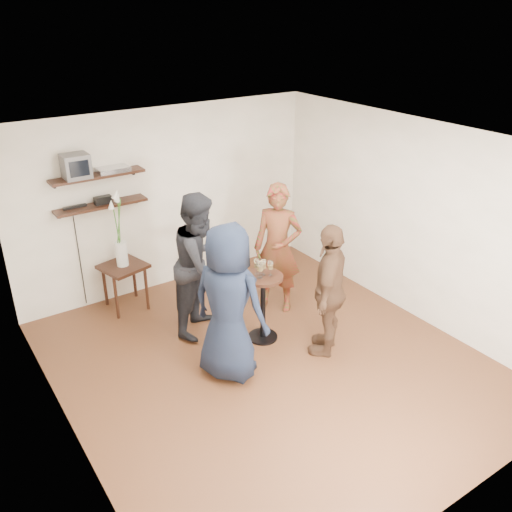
{
  "coord_description": "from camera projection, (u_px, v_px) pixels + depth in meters",
  "views": [
    {
      "loc": [
        -3.06,
        -4.25,
        3.87
      ],
      "look_at": [
        0.09,
        0.4,
        1.2
      ],
      "focal_mm": 38.0,
      "sensor_mm": 36.0,
      "label": 1
    }
  ],
  "objects": [
    {
      "name": "shelf_upper",
      "position": [
        97.0,
        176.0,
        6.86
      ],
      "size": [
        1.2,
        0.25,
        0.04
      ],
      "primitive_type": "cube",
      "color": "black",
      "rests_on": "room"
    },
    {
      "name": "power_strip",
      "position": [
        75.0,
        207.0,
        6.89
      ],
      "size": [
        0.3,
        0.05,
        0.03
      ],
      "primitive_type": "cube",
      "color": "black",
      "rests_on": "shelf_lower"
    },
    {
      "name": "crt_monitor",
      "position": [
        76.0,
        166.0,
        6.66
      ],
      "size": [
        0.32,
        0.3,
        0.3
      ],
      "primitive_type": "cube",
      "color": "#59595B",
      "rests_on": "shelf_upper"
    },
    {
      "name": "wine_glass_br",
      "position": [
        263.0,
        265.0,
        6.44
      ],
      "size": [
        0.07,
        0.07,
        0.2
      ],
      "color": "silver",
      "rests_on": "drinks_table"
    },
    {
      "name": "wine_glass_bl",
      "position": [
        257.0,
        264.0,
        6.45
      ],
      "size": [
        0.07,
        0.07,
        0.2
      ],
      "color": "silver",
      "rests_on": "drinks_table"
    },
    {
      "name": "radio",
      "position": [
        103.0,
        200.0,
        7.02
      ],
      "size": [
        0.22,
        0.1,
        0.1
      ],
      "primitive_type": "cube",
      "color": "black",
      "rests_on": "shelf_lower"
    },
    {
      "name": "person_navy",
      "position": [
        229.0,
        304.0,
        5.82
      ],
      "size": [
        0.93,
        1.06,
        1.82
      ],
      "primitive_type": "imported",
      "rotation": [
        0.0,
        0.0,
        2.05
      ],
      "color": "black",
      "rests_on": "room"
    },
    {
      "name": "room",
      "position": [
        270.0,
        263.0,
        5.83
      ],
      "size": [
        4.58,
        5.08,
        2.68
      ],
      "color": "#492717",
      "rests_on": "ground"
    },
    {
      "name": "person_plaid",
      "position": [
        278.0,
        249.0,
        7.18
      ],
      "size": [
        0.74,
        0.76,
        1.77
      ],
      "primitive_type": "imported",
      "rotation": [
        0.0,
        0.0,
        -0.85
      ],
      "color": "#A81322",
      "rests_on": "room"
    },
    {
      "name": "person_dark",
      "position": [
        201.0,
        264.0,
        6.69
      ],
      "size": [
        1.13,
        1.09,
        1.83
      ],
      "primitive_type": "imported",
      "rotation": [
        0.0,
        0.0,
        0.65
      ],
      "color": "black",
      "rests_on": "room"
    },
    {
      "name": "dvd_deck",
      "position": [
        113.0,
        169.0,
        6.95
      ],
      "size": [
        0.4,
        0.24,
        0.06
      ],
      "primitive_type": "cube",
      "color": "silver",
      "rests_on": "shelf_upper"
    },
    {
      "name": "wine_glass_fr",
      "position": [
        270.0,
        266.0,
        6.42
      ],
      "size": [
        0.06,
        0.06,
        0.19
      ],
      "color": "silver",
      "rests_on": "drinks_table"
    },
    {
      "name": "wine_glass_fl",
      "position": [
        260.0,
        267.0,
        6.36
      ],
      "size": [
        0.07,
        0.07,
        0.21
      ],
      "color": "silver",
      "rests_on": "drinks_table"
    },
    {
      "name": "drinks_table",
      "position": [
        263.0,
        299.0,
        6.61
      ],
      "size": [
        0.48,
        0.48,
        0.88
      ],
      "color": "black",
      "rests_on": "room"
    },
    {
      "name": "side_table",
      "position": [
        124.0,
        272.0,
        7.31
      ],
      "size": [
        0.65,
        0.65,
        0.64
      ],
      "rotation": [
        0.0,
        0.0,
        0.25
      ],
      "color": "black",
      "rests_on": "room"
    },
    {
      "name": "shelf_lower",
      "position": [
        101.0,
        205.0,
        7.04
      ],
      "size": [
        1.2,
        0.25,
        0.04
      ],
      "primitive_type": "cube",
      "color": "black",
      "rests_on": "room"
    },
    {
      "name": "person_brown",
      "position": [
        329.0,
        290.0,
        6.28
      ],
      "size": [
        1.0,
        0.91,
        1.64
      ],
      "primitive_type": "imported",
      "rotation": [
        0.0,
        0.0,
        3.81
      ],
      "color": "#4D3221",
      "rests_on": "room"
    },
    {
      "name": "vase_lilies",
      "position": [
        120.0,
        242.0,
        7.12
      ],
      "size": [
        0.2,
        0.21,
        1.09
      ],
      "rotation": [
        0.0,
        0.0,
        0.25
      ],
      "color": "silver",
      "rests_on": "side_table"
    }
  ]
}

